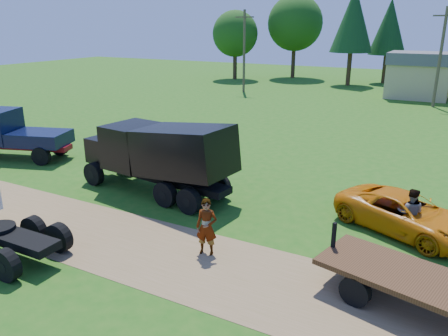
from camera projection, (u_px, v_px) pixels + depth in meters
The scene contains 10 objects.
ground at pixel (166, 254), 14.94m from camera, with size 140.00×140.00×0.00m, color #1E5A13.
dirt_track at pixel (166, 254), 14.94m from camera, with size 120.00×4.20×0.01m, color brown.
black_dump_truck at pixel (159, 153), 19.78m from camera, with size 8.25×3.33×3.51m.
navy_truck at pixel (9, 134), 25.27m from camera, with size 6.65×4.07×2.83m.
orange_pickup at pixel (406, 214), 16.39m from camera, with size 2.42×5.25×1.46m, color orange.
spectator_a at pixel (207, 227), 14.69m from camera, with size 0.73×0.48×2.00m, color #999999.
spectator_b at pixel (410, 213), 15.87m from camera, with size 0.93×0.72×1.91m, color #999999.
tan_shed at pixel (419, 75), 45.81m from camera, with size 6.20×5.40×4.70m.
utility_poles at pixel (440, 56), 40.01m from camera, with size 42.20×0.28×9.00m.
tree_row at pixel (408, 27), 53.24m from camera, with size 53.46×12.50×11.84m.
Camera 1 is at (8.05, -10.71, 7.51)m, focal length 35.00 mm.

